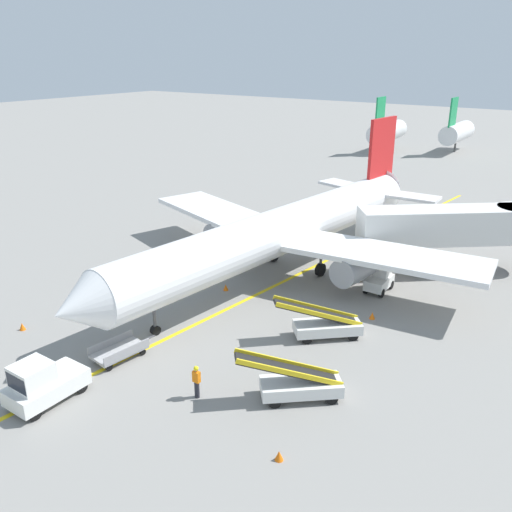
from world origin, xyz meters
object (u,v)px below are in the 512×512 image
(safety_cone_wingtip_left, at_px, (279,456))
(ground_crew_marshaller, at_px, (197,381))
(jet_bridge, at_px, (460,226))
(baggage_tug_near_wing, at_px, (380,278))
(safety_cone_nose_right, at_px, (211,268))
(belt_loader_forward_hold, at_px, (325,325))
(belt_loader_aft_hold, at_px, (298,383))
(baggage_cart_loaded, at_px, (119,351))
(airliner, at_px, (285,230))
(safety_cone_wingtip_right, at_px, (22,326))
(safety_cone_tail_area, at_px, (372,316))
(safety_cone_nose_left, at_px, (226,287))
(pushback_tug, at_px, (42,383))

(safety_cone_wingtip_left, bearing_deg, ground_crew_marshaller, 166.33)
(ground_crew_marshaller, bearing_deg, jet_bridge, 76.81)
(baggage_tug_near_wing, height_order, safety_cone_nose_right, baggage_tug_near_wing)
(belt_loader_forward_hold, bearing_deg, belt_loader_aft_hold, -73.67)
(baggage_tug_near_wing, height_order, baggage_cart_loaded, baggage_tug_near_wing)
(airliner, height_order, safety_cone_wingtip_right, airliner)
(baggage_cart_loaded, height_order, safety_cone_wingtip_left, baggage_cart_loaded)
(safety_cone_wingtip_left, xyz_separation_m, safety_cone_wingtip_right, (-18.23, 0.46, 0.00))
(belt_loader_forward_hold, height_order, safety_cone_tail_area, belt_loader_forward_hold)
(belt_loader_aft_hold, distance_m, baggage_cart_loaded, 9.90)
(jet_bridge, height_order, safety_cone_wingtip_right, jet_bridge)
(safety_cone_nose_left, bearing_deg, belt_loader_forward_hold, -11.88)
(belt_loader_aft_hold, bearing_deg, belt_loader_forward_hold, 106.33)
(baggage_tug_near_wing, relative_size, safety_cone_tail_area, 5.49)
(belt_loader_forward_hold, bearing_deg, baggage_cart_loaded, -133.17)
(ground_crew_marshaller, bearing_deg, safety_cone_nose_right, 127.08)
(airliner, relative_size, baggage_tug_near_wing, 14.63)
(jet_bridge, relative_size, ground_crew_marshaller, 6.75)
(safety_cone_wingtip_right, bearing_deg, safety_cone_tail_area, 38.81)
(pushback_tug, bearing_deg, belt_loader_forward_hold, 58.87)
(pushback_tug, height_order, safety_cone_wingtip_right, pushback_tug)
(belt_loader_aft_hold, bearing_deg, pushback_tug, -143.55)
(airliner, bearing_deg, jet_bridge, 37.63)
(baggage_cart_loaded, distance_m, safety_cone_wingtip_right, 7.22)
(airliner, distance_m, jet_bridge, 12.73)
(baggage_tug_near_wing, xyz_separation_m, safety_cone_wingtip_left, (3.25, -17.82, -0.71))
(belt_loader_aft_hold, bearing_deg, safety_cone_wingtip_right, -167.89)
(airliner, bearing_deg, pushback_tug, -92.73)
(pushback_tug, height_order, baggage_tug_near_wing, pushback_tug)
(airliner, xyz_separation_m, pushback_tug, (-0.93, -19.55, -2.42))
(belt_loader_forward_hold, bearing_deg, safety_cone_wingtip_right, -147.64)
(airliner, bearing_deg, ground_crew_marshaller, -72.84)
(ground_crew_marshaller, bearing_deg, belt_loader_aft_hold, 34.65)
(ground_crew_marshaller, bearing_deg, safety_cone_nose_left, 121.63)
(belt_loader_aft_hold, height_order, safety_cone_nose_left, belt_loader_aft_hold)
(pushback_tug, relative_size, safety_cone_wingtip_right, 8.20)
(safety_cone_nose_right, xyz_separation_m, safety_cone_wingtip_left, (15.00, -13.96, 0.00))
(safety_cone_nose_left, relative_size, safety_cone_wingtip_left, 1.00)
(airliner, height_order, baggage_tug_near_wing, airliner)
(belt_loader_aft_hold, distance_m, safety_cone_nose_right, 16.75)
(jet_bridge, distance_m, safety_cone_nose_left, 17.55)
(airliner, distance_m, safety_cone_nose_right, 6.36)
(safety_cone_wingtip_left, bearing_deg, pushback_tug, -164.77)
(belt_loader_aft_hold, height_order, baggage_cart_loaded, belt_loader_aft_hold)
(airliner, relative_size, belt_loader_forward_hold, 7.81)
(baggage_cart_loaded, relative_size, safety_cone_nose_left, 8.70)
(baggage_tug_near_wing, xyz_separation_m, belt_loader_aft_hold, (1.73, -13.78, -0.15))
(jet_bridge, xyz_separation_m, safety_cone_nose_left, (-11.82, -12.54, -3.32))
(safety_cone_wingtip_left, xyz_separation_m, safety_cone_tail_area, (-1.92, 13.57, 0.00))
(jet_bridge, distance_m, belt_loader_aft_hold, 20.50)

